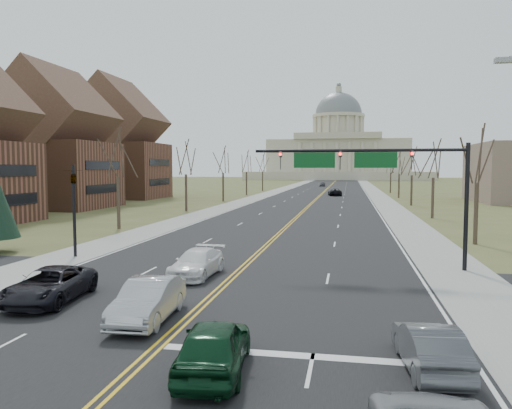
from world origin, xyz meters
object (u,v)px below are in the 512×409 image
at_px(car_sb_inner_lead, 148,300).
at_px(car_sb_outer_lead, 50,285).
at_px(signal_mast, 374,169).
at_px(signal_left, 74,200).
at_px(car_sb_inner_second, 197,263).
at_px(car_nb_inner_lead, 214,346).
at_px(car_far_sb, 322,184).
at_px(car_nb_outer_lead, 430,347).
at_px(car_far_nb, 335,192).

xyz_separation_m(car_sb_inner_lead, car_sb_outer_lead, (-5.25, 1.75, -0.06)).
distance_m(signal_mast, signal_left, 19.06).
relative_size(signal_left, car_sb_inner_second, 1.23).
distance_m(signal_left, car_sb_inner_lead, 15.96).
relative_size(car_nb_inner_lead, car_sb_inner_lead, 0.94).
xyz_separation_m(signal_mast, car_sb_outer_lead, (-14.08, -10.26, -5.02)).
height_order(car_sb_outer_lead, car_far_sb, car_sb_outer_lead).
relative_size(signal_mast, car_sb_outer_lead, 2.32).
xyz_separation_m(car_nb_outer_lead, car_sb_inner_second, (-10.29, 10.74, 0.03)).
bearing_deg(car_sb_inner_second, car_nb_outer_lead, -43.41).
relative_size(car_sb_inner_second, car_far_nb, 0.89).
xyz_separation_m(signal_mast, car_nb_inner_lead, (-5.11, -16.17, -4.99)).
bearing_deg(car_sb_outer_lead, car_nb_inner_lead, -38.62).
bearing_deg(car_sb_inner_lead, signal_left, 127.03).
distance_m(signal_left, car_sb_outer_lead, 11.74).
relative_size(signal_mast, car_sb_inner_lead, 2.55).
bearing_deg(car_far_nb, car_sb_inner_lead, 79.80).
relative_size(signal_mast, signal_left, 2.02).
distance_m(car_sb_inner_lead, car_sb_outer_lead, 5.53).
xyz_separation_m(signal_left, car_sb_outer_lead, (4.86, -10.26, -2.98)).
bearing_deg(car_sb_outer_lead, car_nb_outer_lead, -22.43).
bearing_deg(signal_mast, car_sb_inner_second, -156.06).
xyz_separation_m(signal_left, car_sb_inner_second, (9.57, -4.16, -2.99)).
height_order(car_sb_outer_lead, car_far_nb, car_far_nb).
xyz_separation_m(car_sb_inner_second, car_far_nb, (5.01, 80.26, 0.06)).
bearing_deg(car_far_sb, car_sb_inner_second, -89.29).
xyz_separation_m(car_nb_outer_lead, car_far_sb, (-10.62, 143.38, 0.04)).
relative_size(car_nb_outer_lead, car_sb_outer_lead, 0.79).
height_order(car_sb_outer_lead, car_sb_inner_second, car_sb_outer_lead).
bearing_deg(car_sb_inner_lead, car_nb_inner_lead, -51.30).
height_order(signal_mast, car_nb_outer_lead, signal_mast).
xyz_separation_m(signal_left, car_far_nb, (14.58, 76.09, -2.94)).
relative_size(car_sb_inner_lead, car_far_nb, 0.86).
xyz_separation_m(signal_mast, car_sb_inner_second, (-9.37, -4.16, -5.04)).
height_order(signal_mast, car_nb_inner_lead, signal_mast).
xyz_separation_m(car_nb_outer_lead, car_far_nb, (-5.28, 91.00, 0.09)).
bearing_deg(car_nb_outer_lead, car_sb_inner_lead, -22.13).
bearing_deg(car_sb_inner_lead, car_nb_outer_lead, -19.63).
xyz_separation_m(car_nb_inner_lead, car_nb_outer_lead, (6.02, 1.27, -0.08)).
distance_m(car_sb_inner_lead, car_far_sb, 140.49).
height_order(signal_mast, car_far_sb, signal_mast).
distance_m(car_nb_inner_lead, car_sb_inner_lead, 5.59).
distance_m(car_far_nb, car_far_sb, 52.66).
bearing_deg(car_sb_outer_lead, signal_left, 110.14).
xyz_separation_m(car_sb_outer_lead, car_sb_inner_second, (4.71, 6.10, -0.02)).
xyz_separation_m(signal_mast, car_nb_outer_lead, (0.91, -14.90, -5.07)).
xyz_separation_m(car_sb_outer_lead, car_far_sb, (4.38, 138.74, -0.01)).
bearing_deg(car_nb_inner_lead, signal_left, -55.52).
bearing_deg(car_sb_inner_lead, car_far_sb, 87.29).
height_order(signal_mast, car_sb_inner_lead, signal_mast).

